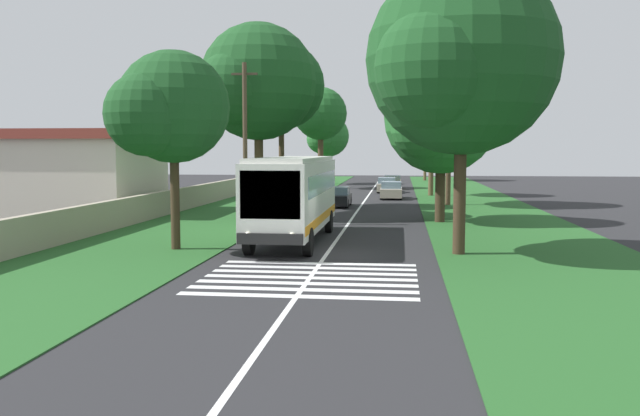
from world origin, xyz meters
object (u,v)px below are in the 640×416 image
at_px(coach_bus, 294,193).
at_px(roadside_building, 71,171).
at_px(roadside_tree_right_0, 425,118).
at_px(roadside_tree_right_2, 458,63).
at_px(roadside_tree_left_3, 319,115).
at_px(trailing_car_1, 391,191).
at_px(roadside_tree_left_4, 168,110).
at_px(roadside_tree_left_2, 256,85).
at_px(roadside_tree_right_4, 431,114).
at_px(roadside_tree_left_1, 279,88).
at_px(utility_pole, 245,142).
at_px(roadside_tree_left_0, 327,137).
at_px(roadside_tree_right_3, 447,100).
at_px(trailing_car_0, 337,197).
at_px(trailing_car_2, 387,185).
at_px(trailing_car_3, 393,183).
at_px(roadside_tree_right_1, 439,120).

xyz_separation_m(coach_bus, roadside_building, (11.56, 16.33, 0.53)).
bearing_deg(roadside_tree_right_0, roadside_tree_right_2, 179.15).
bearing_deg(roadside_tree_left_3, roadside_building, 156.54).
xyz_separation_m(coach_bus, roadside_tree_left_3, (40.38, 3.82, 5.46)).
distance_m(trailing_car_1, roadside_tree_left_4, 31.28).
distance_m(roadside_tree_left_2, roadside_tree_left_4, 13.87).
bearing_deg(roadside_tree_left_4, roadside_tree_right_4, -19.21).
xyz_separation_m(roadside_tree_left_1, roadside_tree_left_2, (-6.36, 0.22, -0.39)).
xyz_separation_m(roadside_tree_left_1, utility_pole, (-10.90, -0.15, -3.79)).
distance_m(roadside_tree_left_0, roadside_tree_right_3, 31.56).
bearing_deg(roadside_tree_left_0, roadside_tree_left_4, 179.39).
distance_m(roadside_tree_left_4, roadside_building, 19.00).
distance_m(roadside_tree_left_4, roadside_tree_right_3, 26.69).
height_order(trailing_car_0, roadside_tree_left_2, roadside_tree_left_2).
distance_m(roadside_tree_right_0, utility_pole, 54.87).
xyz_separation_m(coach_bus, roadside_tree_right_0, (59.63, -7.65, 6.07)).
distance_m(roadside_tree_left_1, roadside_tree_left_4, 20.22).
distance_m(trailing_car_2, roadside_tree_right_0, 26.35).
relative_size(trailing_car_2, utility_pole, 0.50).
bearing_deg(roadside_tree_right_0, utility_pole, 168.11).
bearing_deg(roadside_tree_left_1, trailing_car_2, -21.75).
distance_m(trailing_car_0, roadside_tree_left_3, 23.37).
xyz_separation_m(roadside_tree_right_2, roadside_building, (14.42, 23.06, -4.66)).
height_order(roadside_tree_right_0, roadside_building, roadside_tree_right_0).
relative_size(coach_bus, utility_pole, 1.30).
height_order(roadside_tree_left_0, roadside_tree_right_0, roadside_tree_right_0).
relative_size(roadside_tree_left_4, roadside_tree_right_0, 0.73).
relative_size(trailing_car_2, trailing_car_3, 1.00).
distance_m(roadside_tree_left_1, roadside_tree_right_0, 44.18).
bearing_deg(trailing_car_0, trailing_car_2, -10.95).
bearing_deg(roadside_tree_right_3, roadside_tree_left_0, 22.21).
bearing_deg(trailing_car_0, roadside_tree_left_3, 10.28).
bearing_deg(trailing_car_3, roadside_tree_left_2, 165.39).
bearing_deg(roadside_building, roadside_tree_right_4, -50.92).
height_order(trailing_car_2, utility_pole, utility_pole).
bearing_deg(roadside_tree_right_3, trailing_car_3, 11.52).
bearing_deg(roadside_tree_right_2, roadside_tree_right_4, -0.77).
bearing_deg(roadside_tree_right_4, trailing_car_1, 140.60).
relative_size(trailing_car_0, roadside_tree_left_0, 0.53).
relative_size(trailing_car_1, roadside_tree_right_0, 0.39).
xyz_separation_m(trailing_car_2, roadside_tree_left_1, (-17.80, 7.10, 7.62)).
relative_size(roadside_tree_left_0, roadside_tree_right_2, 0.73).
bearing_deg(roadside_tree_right_4, roadside_tree_right_3, -175.99).
bearing_deg(coach_bus, roadside_tree_right_4, -13.19).
xyz_separation_m(roadside_tree_left_4, roadside_tree_right_0, (62.71, -12.22, 2.58)).
distance_m(coach_bus, trailing_car_2, 34.95).
bearing_deg(roadside_tree_right_4, roadside_tree_right_1, 178.72).
relative_size(roadside_tree_left_0, roadside_tree_right_1, 0.90).
bearing_deg(roadside_tree_left_3, utility_pole, -179.68).
xyz_separation_m(roadside_tree_right_4, roadside_building, (-19.09, 23.51, -4.48)).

